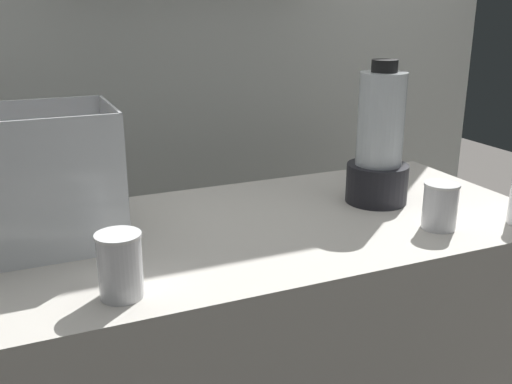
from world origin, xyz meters
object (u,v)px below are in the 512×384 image
Objects in this scene: juice_cup_orange_far_left at (120,270)px; juice_cup_beet_left at (440,208)px; carrot_display_bin at (48,200)px; blender_pitcher at (379,147)px.

juice_cup_beet_left is at bearing 3.01° from juice_cup_orange_far_left.
carrot_display_bin is 0.86m from juice_cup_beet_left.
carrot_display_bin is at bearing 105.94° from juice_cup_orange_far_left.
carrot_display_bin is 0.33m from juice_cup_orange_far_left.
juice_cup_orange_far_left is 1.10× the size of juice_cup_beet_left.
blender_pitcher is 0.76m from juice_cup_orange_far_left.
juice_cup_beet_left is at bearing -18.46° from carrot_display_bin.
juice_cup_orange_far_left is at bearing -176.99° from juice_cup_beet_left.
carrot_display_bin is 0.80× the size of blender_pitcher.
juice_cup_orange_far_left is (-0.71, -0.25, -0.09)m from blender_pitcher.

